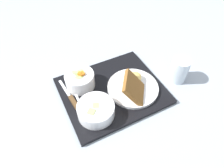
# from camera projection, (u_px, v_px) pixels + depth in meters

# --- Properties ---
(ground_plane) EXTENTS (4.00, 4.00, 0.00)m
(ground_plane) POSITION_uv_depth(u_px,v_px,m) (112.00, 92.00, 0.79)
(ground_plane) COLOR #99A3AD
(serving_tray) EXTENTS (0.41, 0.36, 0.02)m
(serving_tray) POSITION_uv_depth(u_px,v_px,m) (112.00, 90.00, 0.79)
(serving_tray) COLOR black
(serving_tray) RESTS_ON ground_plane
(bowl_salad) EXTENTS (0.11, 0.11, 0.07)m
(bowl_salad) POSITION_uv_depth(u_px,v_px,m) (80.00, 79.00, 0.77)
(bowl_salad) COLOR white
(bowl_salad) RESTS_ON serving_tray
(bowl_soup) EXTENTS (0.13, 0.13, 0.05)m
(bowl_soup) POSITION_uv_depth(u_px,v_px,m) (96.00, 110.00, 0.68)
(bowl_soup) COLOR white
(bowl_soup) RESTS_ON serving_tray
(plate_main) EXTENTS (0.20, 0.20, 0.09)m
(plate_main) POSITION_uv_depth(u_px,v_px,m) (133.00, 86.00, 0.77)
(plate_main) COLOR white
(plate_main) RESTS_ON serving_tray
(knife) EXTENTS (0.02, 0.17, 0.02)m
(knife) POSITION_uv_depth(u_px,v_px,m) (72.00, 100.00, 0.74)
(knife) COLOR silver
(knife) RESTS_ON serving_tray
(spoon) EXTENTS (0.04, 0.15, 0.01)m
(spoon) POSITION_uv_depth(u_px,v_px,m) (76.00, 95.00, 0.75)
(spoon) COLOR silver
(spoon) RESTS_ON serving_tray
(glass_water) EXTENTS (0.07, 0.07, 0.10)m
(glass_water) POSITION_uv_depth(u_px,v_px,m) (179.00, 71.00, 0.80)
(glass_water) COLOR silver
(glass_water) RESTS_ON ground_plane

